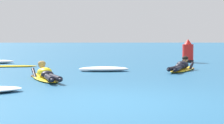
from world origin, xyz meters
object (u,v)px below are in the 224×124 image
object	(u,v)px
surfer_near	(46,75)
drifting_surfboard	(7,66)
surfer_far	(182,67)
channel_marker_buoy	(188,53)

from	to	relation	value
surfer_near	drifting_surfboard	size ratio (longest dim) A/B	1.17
surfer_far	channel_marker_buoy	xyz separation A→B (m)	(1.12, 4.47, 0.30)
surfer_near	channel_marker_buoy	distance (m)	9.05
surfer_near	channel_marker_buoy	bearing A→B (deg)	53.51
channel_marker_buoy	drifting_surfboard	bearing A→B (deg)	-160.73
surfer_far	drifting_surfboard	xyz separation A→B (m)	(-6.46, 1.82, -0.10)
drifting_surfboard	surfer_near	bearing A→B (deg)	-64.58
surfer_far	channel_marker_buoy	world-z (taller)	channel_marker_buoy
surfer_near	drifting_surfboard	bearing A→B (deg)	115.42
drifting_surfboard	channel_marker_buoy	world-z (taller)	channel_marker_buoy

